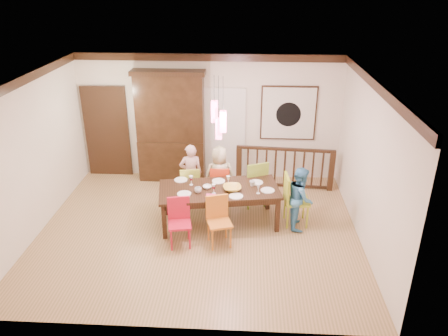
# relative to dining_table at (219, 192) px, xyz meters

# --- Properties ---
(floor) EXTENTS (6.00, 6.00, 0.00)m
(floor) POSITION_rel_dining_table_xyz_m (-0.37, -0.32, -0.67)
(floor) COLOR olive
(floor) RESTS_ON ground
(ceiling) EXTENTS (6.00, 6.00, 0.00)m
(ceiling) POSITION_rel_dining_table_xyz_m (-0.37, -0.32, 2.23)
(ceiling) COLOR white
(ceiling) RESTS_ON wall_back
(wall_back) EXTENTS (6.00, 0.00, 6.00)m
(wall_back) POSITION_rel_dining_table_xyz_m (-0.37, 2.18, 0.78)
(wall_back) COLOR beige
(wall_back) RESTS_ON floor
(wall_left) EXTENTS (0.00, 5.00, 5.00)m
(wall_left) POSITION_rel_dining_table_xyz_m (-3.37, -0.32, 0.78)
(wall_left) COLOR beige
(wall_left) RESTS_ON floor
(wall_right) EXTENTS (0.00, 5.00, 5.00)m
(wall_right) POSITION_rel_dining_table_xyz_m (2.63, -0.32, 0.78)
(wall_right) COLOR beige
(wall_right) RESTS_ON floor
(crown_molding) EXTENTS (6.00, 5.00, 0.16)m
(crown_molding) POSITION_rel_dining_table_xyz_m (-0.37, -0.32, 2.15)
(crown_molding) COLOR black
(crown_molding) RESTS_ON wall_back
(panel_door) EXTENTS (1.04, 0.07, 2.24)m
(panel_door) POSITION_rel_dining_table_xyz_m (-2.77, 2.13, 0.38)
(panel_door) COLOR black
(panel_door) RESTS_ON wall_back
(white_doorway) EXTENTS (0.97, 0.05, 2.22)m
(white_doorway) POSITION_rel_dining_table_xyz_m (-0.02, 2.15, 0.38)
(white_doorway) COLOR silver
(white_doorway) RESTS_ON wall_back
(painting) EXTENTS (1.25, 0.06, 1.25)m
(painting) POSITION_rel_dining_table_xyz_m (1.43, 2.14, 0.93)
(painting) COLOR black
(painting) RESTS_ON wall_back
(pendant_cluster) EXTENTS (0.27, 0.21, 1.14)m
(pendant_cluster) POSITION_rel_dining_table_xyz_m (0.00, -0.00, 1.43)
(pendant_cluster) COLOR #F74A80
(pendant_cluster) RESTS_ON ceiling
(dining_table) EXTENTS (2.40, 1.39, 0.75)m
(dining_table) POSITION_rel_dining_table_xyz_m (0.00, 0.00, 0.00)
(dining_table) COLOR black
(dining_table) RESTS_ON floor
(chair_far_left) EXTENTS (0.46, 0.46, 0.88)m
(chair_far_left) POSITION_rel_dining_table_xyz_m (-0.66, 0.70, -0.17)
(chair_far_left) COLOR #C2D242
(chair_far_left) RESTS_ON floor
(chair_far_mid) EXTENTS (0.41, 0.41, 0.88)m
(chair_far_mid) POSITION_rel_dining_table_xyz_m (-0.04, 0.79, -0.17)
(chair_far_mid) COLOR red
(chair_far_mid) RESTS_ON floor
(chair_far_right) EXTENTS (0.60, 0.60, 1.02)m
(chair_far_right) POSITION_rel_dining_table_xyz_m (0.66, 0.79, -0.09)
(chair_far_right) COLOR olive
(chair_far_right) RESTS_ON floor
(chair_near_left) EXTENTS (0.47, 0.47, 0.88)m
(chair_near_left) POSITION_rel_dining_table_xyz_m (-0.65, -0.80, -0.17)
(chair_near_left) COLOR red
(chair_near_left) RESTS_ON floor
(chair_near_mid) EXTENTS (0.51, 0.51, 0.90)m
(chair_near_mid) POSITION_rel_dining_table_xyz_m (0.05, -0.74, -0.16)
(chair_near_mid) COLOR orange
(chair_near_mid) RESTS_ON floor
(chair_end_right) EXTENTS (0.50, 0.50, 1.02)m
(chair_end_right) POSITION_rel_dining_table_xyz_m (1.49, 0.06, -0.09)
(chair_end_right) COLOR #AABB27
(chair_end_right) RESTS_ON floor
(china_hutch) EXTENTS (1.63, 0.46, 2.57)m
(china_hutch) POSITION_rel_dining_table_xyz_m (-1.23, 1.98, 0.61)
(china_hutch) COLOR black
(china_hutch) RESTS_ON floor
(balustrade) EXTENTS (2.19, 0.26, 0.96)m
(balustrade) POSITION_rel_dining_table_xyz_m (1.37, 1.63, -0.17)
(balustrade) COLOR black
(balustrade) RESTS_ON floor
(person_far_left) EXTENTS (0.52, 0.39, 1.30)m
(person_far_left) POSITION_rel_dining_table_xyz_m (-0.65, 0.84, -0.02)
(person_far_left) COLOR beige
(person_far_left) RESTS_ON floor
(person_far_mid) EXTENTS (0.69, 0.51, 1.28)m
(person_far_mid) POSITION_rel_dining_table_xyz_m (-0.04, 0.80, -0.03)
(person_far_mid) COLOR #C3BD93
(person_far_mid) RESTS_ON floor
(person_end_right) EXTENTS (0.48, 0.61, 1.23)m
(person_end_right) POSITION_rel_dining_table_xyz_m (1.54, -0.03, -0.06)
(person_end_right) COLOR #448BBF
(person_end_right) RESTS_ON floor
(serving_bowl) EXTENTS (0.39, 0.39, 0.08)m
(serving_bowl) POSITION_rel_dining_table_xyz_m (0.25, -0.05, 0.12)
(serving_bowl) COLOR gold
(serving_bowl) RESTS_ON dining_table
(small_bowl) EXTENTS (0.18, 0.18, 0.05)m
(small_bowl) POSITION_rel_dining_table_xyz_m (-0.22, -0.01, 0.11)
(small_bowl) COLOR white
(small_bowl) RESTS_ON dining_table
(cup_left) EXTENTS (0.16, 0.16, 0.10)m
(cup_left) POSITION_rel_dining_table_xyz_m (-0.38, -0.19, 0.13)
(cup_left) COLOR silver
(cup_left) RESTS_ON dining_table
(cup_right) EXTENTS (0.13, 0.13, 0.10)m
(cup_right) POSITION_rel_dining_table_xyz_m (0.63, 0.15, 0.13)
(cup_right) COLOR silver
(cup_right) RESTS_ON dining_table
(plate_far_left) EXTENTS (0.26, 0.26, 0.01)m
(plate_far_left) POSITION_rel_dining_table_xyz_m (-0.78, 0.32, 0.09)
(plate_far_left) COLOR white
(plate_far_left) RESTS_ON dining_table
(plate_far_mid) EXTENTS (0.26, 0.26, 0.01)m
(plate_far_mid) POSITION_rel_dining_table_xyz_m (-0.03, 0.30, 0.09)
(plate_far_mid) COLOR white
(plate_far_mid) RESTS_ON dining_table
(plate_far_right) EXTENTS (0.26, 0.26, 0.01)m
(plate_far_right) POSITION_rel_dining_table_xyz_m (0.71, 0.29, 0.09)
(plate_far_right) COLOR white
(plate_far_right) RESTS_ON dining_table
(plate_near_left) EXTENTS (0.26, 0.26, 0.01)m
(plate_near_left) POSITION_rel_dining_table_xyz_m (-0.63, -0.27, 0.09)
(plate_near_left) COLOR white
(plate_near_left) RESTS_ON dining_table
(plate_near_mid) EXTENTS (0.26, 0.26, 0.01)m
(plate_near_mid) POSITION_rel_dining_table_xyz_m (0.33, -0.31, 0.09)
(plate_near_mid) COLOR white
(plate_near_mid) RESTS_ON dining_table
(plate_end_right) EXTENTS (0.26, 0.26, 0.01)m
(plate_end_right) POSITION_rel_dining_table_xyz_m (0.92, -0.04, 0.09)
(plate_end_right) COLOR white
(plate_end_right) RESTS_ON dining_table
(wine_glass_a) EXTENTS (0.08, 0.08, 0.19)m
(wine_glass_a) POSITION_rel_dining_table_xyz_m (-0.55, 0.12, 0.17)
(wine_glass_a) COLOR #590C19
(wine_glass_a) RESTS_ON dining_table
(wine_glass_b) EXTENTS (0.08, 0.08, 0.19)m
(wine_glass_b) POSITION_rel_dining_table_xyz_m (0.17, 0.16, 0.17)
(wine_glass_b) COLOR silver
(wine_glass_b) RESTS_ON dining_table
(wine_glass_c) EXTENTS (0.08, 0.08, 0.19)m
(wine_glass_c) POSITION_rel_dining_table_xyz_m (-0.09, -0.21, 0.17)
(wine_glass_c) COLOR #590C19
(wine_glass_c) RESTS_ON dining_table
(wine_glass_d) EXTENTS (0.08, 0.08, 0.19)m
(wine_glass_d) POSITION_rel_dining_table_xyz_m (0.74, -0.16, 0.17)
(wine_glass_d) COLOR silver
(wine_glass_d) RESTS_ON dining_table
(napkin) EXTENTS (0.18, 0.14, 0.01)m
(napkin) POSITION_rel_dining_table_xyz_m (-0.13, -0.32, 0.09)
(napkin) COLOR #D83359
(napkin) RESTS_ON dining_table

